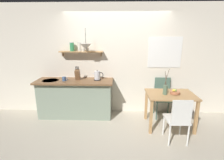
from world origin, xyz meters
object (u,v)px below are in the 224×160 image
Objects in this scene: electric_kettle at (97,76)px; knife_block at (77,74)px; dining_chair_near at (178,118)px; fruit_bowl at (175,92)px; twig_vase at (165,89)px; dining_chair_far at (163,95)px; coffee_mug_by_sink at (64,79)px; pendant_lamp at (86,47)px; dining_table at (170,99)px.

knife_block is (-0.48, 0.00, 0.03)m from electric_kettle.
dining_chair_near is 0.68m from fruit_bowl.
dining_chair_near is 2.72× the size of knife_block.
dining_chair_near is 2.40m from knife_block.
twig_vase is at bearing 100.94° from dining_chair_near.
dining_chair_far is 0.69m from twig_vase.
electric_kettle is at bearing 7.76° from coffee_mug_by_sink.
twig_vase reaches higher than fruit_bowl.
dining_chair_near is 1.90× the size of pendant_lamp.
fruit_bowl is at bearing -12.63° from knife_block.
pendant_lamp is at bearing -169.14° from electric_kettle.
knife_block is at bearing 167.37° from fruit_bowl.
pendant_lamp is at bearing -11.70° from knife_block.
dining_table is at bearing -12.85° from pendant_lamp.
twig_vase reaches higher than dining_chair_far.
twig_vase is 2.14× the size of electric_kettle.
twig_vase is (-0.21, -0.03, 0.06)m from fruit_bowl.
pendant_lamp is (-1.86, 0.42, 1.08)m from dining_table.
electric_kettle is at bearing -177.21° from dining_chair_far.
pendant_lamp is (0.24, -0.05, 0.66)m from knife_block.
electric_kettle is 0.53× the size of pendant_lamp.
twig_vase is (-0.13, -0.04, 0.23)m from dining_table.
electric_kettle reaches higher than dining_chair_far.
dining_chair_far is at bearing 2.79° from electric_kettle.
electric_kettle is at bearing 145.63° from dining_chair_near.
dining_chair_far is 2.20m from pendant_lamp.
twig_vase is 2.29m from coffee_mug_by_sink.
dining_table is 0.63m from dining_chair_near.
electric_kettle is 0.48m from knife_block.
dining_table is 2.11× the size of pendant_lamp.
dining_table is 4.80× the size of fruit_bowl.
dining_table is 2.18m from knife_block.
dining_chair_near is at bearing -34.37° from electric_kettle.
knife_block reaches higher than fruit_bowl.
fruit_bowl is 1.78m from electric_kettle.
twig_vase is (-0.12, -0.59, 0.34)m from dining_chair_far.
dining_table is 0.56m from dining_chair_far.
electric_kettle is at bearing 10.86° from pendant_lamp.
knife_block reaches higher than dining_chair_far.
pendant_lamp is at bearing 6.33° from coffee_mug_by_sink.
dining_table is 3.03× the size of knife_block.
knife_block reaches higher than dining_chair_near.
fruit_bowl is at bearing -80.74° from dining_chair_far.
dining_chair_far is at bearing 91.29° from dining_table.
coffee_mug_by_sink is (-2.25, 0.41, 0.10)m from twig_vase.
dining_table is 3.95× the size of electric_kettle.
knife_block is (-2.07, 1.09, 0.56)m from dining_chair_near.
dining_table is 1.85× the size of twig_vase.
fruit_bowl is 2.50m from coffee_mug_by_sink.
fruit_bowl is at bearing 80.47° from dining_chair_near.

